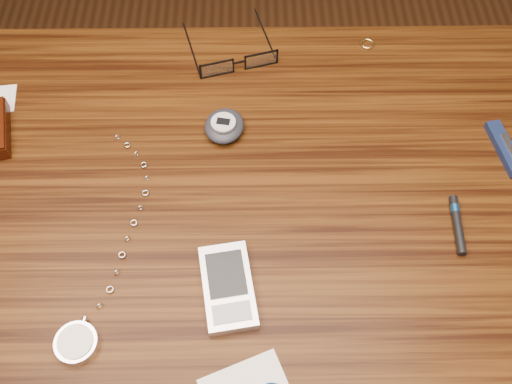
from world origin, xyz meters
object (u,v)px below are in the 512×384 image
pda_phone (228,287)px  pedometer (224,126)px  pocket_watch (80,334)px  desk (214,245)px  eyeglasses (238,61)px  pocket_knife (505,149)px

pda_phone → pedometer: (-0.01, 0.25, 0.00)m
pocket_watch → pda_phone: size_ratio=2.77×
desk → eyeglasses: eyeglasses is taller
pda_phone → eyeglasses: bearing=88.5°
eyeglasses → pedometer: size_ratio=2.15×
pedometer → pocket_knife: pedometer is taller
pocket_knife → pda_phone: bearing=-152.1°
pocket_watch → pocket_knife: pocket_watch is taller
pda_phone → pocket_knife: bearing=27.9°
eyeglasses → pedometer: eyeglasses is taller
eyeglasses → pocket_knife: bearing=-23.9°
eyeglasses → pda_phone: eyeglasses is taller
pda_phone → pedometer: pedometer is taller
eyeglasses → desk: bearing=-98.1°
desk → pocket_watch: pocket_watch is taller
eyeglasses → pocket_knife: 0.41m
pedometer → pocket_knife: size_ratio=0.77×
desk → eyeglasses: bearing=81.9°
desk → pedometer: size_ratio=13.59×
pocket_watch → pda_phone: 0.18m
pedometer → desk: bearing=-97.6°
desk → eyeglasses: (0.04, 0.26, 0.11)m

